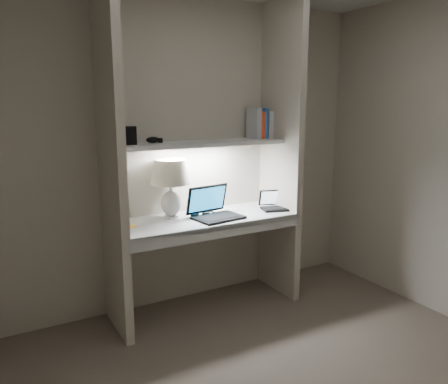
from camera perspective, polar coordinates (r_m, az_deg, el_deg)
back_wall at (r=3.65m, az=-4.48°, el=4.99°), size 3.20×0.01×2.50m
alcove_panel_left at (r=3.15m, az=-14.51°, el=3.60°), size 0.06×0.55×2.50m
alcove_panel_right at (r=3.78m, az=7.43°, el=5.16°), size 0.06×0.55×2.50m
desk at (r=3.50m, az=-2.45°, el=-3.62°), size 1.40×0.55×0.04m
desk_apron at (r=3.29m, az=-0.40°, el=-5.16°), size 1.46×0.03×0.10m
shelf at (r=3.48m, az=-3.25°, el=6.34°), size 1.40×0.36×0.03m
strip_light at (r=3.48m, az=-3.25°, el=5.97°), size 0.60×0.04×0.02m
table_lamp at (r=3.43m, az=-7.00°, el=1.73°), size 0.32×0.32×0.47m
laptop_main at (r=3.48m, az=-1.30°, el=-2.42°), size 0.41×0.37×0.25m
laptop_netbook at (r=3.78m, az=6.69°, el=-1.64°), size 0.29×0.27×0.16m
speaker at (r=3.64m, az=-2.67°, el=-1.56°), size 0.11×0.09×0.14m
mouse at (r=3.50m, az=-3.83°, el=-3.04°), size 0.10×0.08×0.03m
cable_coil at (r=3.60m, az=-2.00°, el=-2.75°), size 0.13×0.13×0.01m
sticky_note at (r=3.30m, az=-12.08°, el=-4.42°), size 0.10×0.10×0.00m
book_row at (r=3.84m, az=5.13°, el=8.86°), size 0.25×0.17×0.26m
shelf_box at (r=3.28m, az=-12.12°, el=7.22°), size 0.08×0.06×0.13m
shelf_gadget at (r=3.38m, az=-9.27°, el=6.74°), size 0.13×0.11×0.05m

